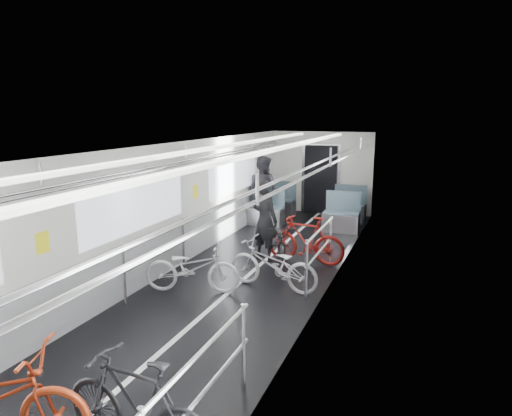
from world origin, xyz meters
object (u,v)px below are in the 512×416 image
at_px(bike_right_far, 306,240).
at_px(person_seated, 263,190).
at_px(bike_right_near, 138,406).
at_px(bike_aisle, 281,243).
at_px(bike_left_far, 192,268).
at_px(person_standing, 265,220).
at_px(bike_right_mid, 273,265).

xyz_separation_m(bike_right_far, person_seated, (-1.91, 2.76, 0.44)).
relative_size(bike_right_near, bike_right_far, 0.99).
distance_m(bike_right_near, bike_aisle, 5.42).
bearing_deg(bike_aisle, bike_right_far, 2.59).
bearing_deg(bike_aisle, bike_right_near, -105.21).
height_order(bike_left_far, person_standing, person_standing).
bearing_deg(person_seated, bike_left_far, 110.48).
xyz_separation_m(bike_right_far, bike_aisle, (-0.44, -0.18, -0.06)).
bearing_deg(bike_right_near, person_seated, -162.74).
relative_size(bike_right_mid, person_seated, 0.89).
height_order(bike_aisle, person_seated, person_seated).
distance_m(bike_right_far, person_standing, 0.90).
relative_size(bike_right_near, bike_aisle, 1.00).
bearing_deg(bike_right_mid, bike_left_far, -56.43).
bearing_deg(person_seated, bike_right_far, 138.86).
height_order(bike_right_far, bike_aisle, bike_right_far).
relative_size(bike_right_far, person_standing, 0.97).
bearing_deg(bike_right_mid, person_standing, -147.62).
distance_m(bike_right_near, bike_right_far, 5.58).
bearing_deg(bike_aisle, person_standing, 145.76).
distance_m(bike_right_mid, person_seated, 4.67).
distance_m(bike_left_far, bike_right_near, 3.72).
bearing_deg(bike_right_far, bike_right_near, 3.73).
distance_m(bike_right_near, person_seated, 8.57).
bearing_deg(person_standing, bike_left_far, 94.37).
xyz_separation_m(bike_right_near, bike_right_mid, (-0.15, 4.04, -0.05)).
height_order(person_standing, person_seated, person_seated).
xyz_separation_m(bike_right_near, person_standing, (-0.82, 5.50, 0.35)).
relative_size(bike_right_mid, person_standing, 0.99).
bearing_deg(person_seated, bike_aisle, 130.70).
bearing_deg(bike_aisle, bike_left_far, -135.37).
distance_m(bike_right_mid, person_standing, 1.65).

